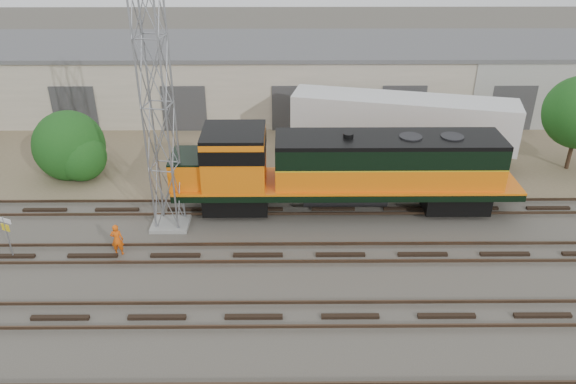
{
  "coord_description": "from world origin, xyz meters",
  "views": [
    {
      "loc": [
        1.29,
        -21.08,
        15.51
      ],
      "look_at": [
        1.47,
        4.0,
        2.2
      ],
      "focal_mm": 35.0,
      "sensor_mm": 36.0,
      "label": 1
    }
  ],
  "objects_px": {
    "worker": "(117,240)",
    "semi_trailer": "(408,122)",
    "locomotive": "(340,169)",
    "signal_tower": "(158,110)"
  },
  "relations": [
    {
      "from": "worker",
      "to": "semi_trailer",
      "type": "bearing_deg",
      "value": -149.03
    },
    {
      "from": "locomotive",
      "to": "signal_tower",
      "type": "distance_m",
      "value": 9.94
    },
    {
      "from": "locomotive",
      "to": "semi_trailer",
      "type": "relative_size",
      "value": 1.3
    },
    {
      "from": "locomotive",
      "to": "worker",
      "type": "distance_m",
      "value": 11.99
    },
    {
      "from": "signal_tower",
      "to": "semi_trailer",
      "type": "distance_m",
      "value": 16.44
    },
    {
      "from": "worker",
      "to": "semi_trailer",
      "type": "distance_m",
      "value": 19.3
    },
    {
      "from": "worker",
      "to": "locomotive",
      "type": "bearing_deg",
      "value": -162.01
    },
    {
      "from": "signal_tower",
      "to": "locomotive",
      "type": "bearing_deg",
      "value": 9.42
    },
    {
      "from": "signal_tower",
      "to": "worker",
      "type": "relative_size",
      "value": 7.93
    },
    {
      "from": "worker",
      "to": "signal_tower",
      "type": "bearing_deg",
      "value": -129.6
    }
  ]
}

